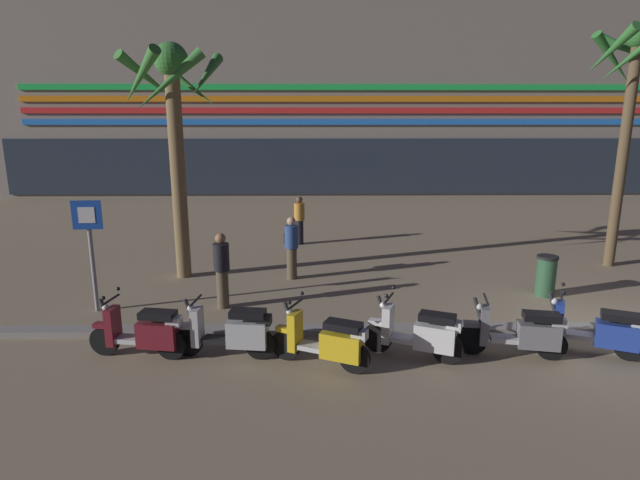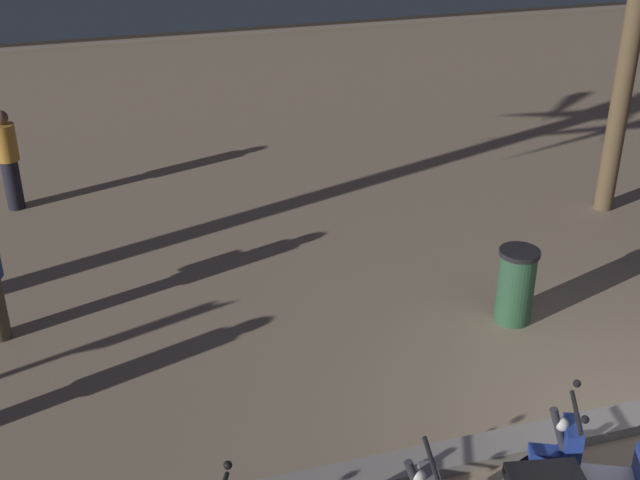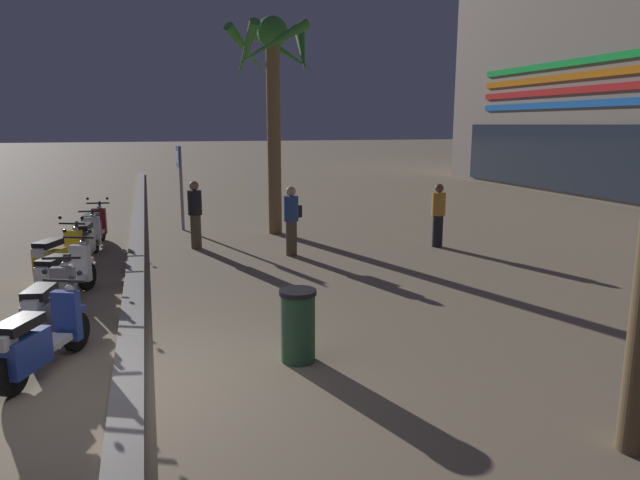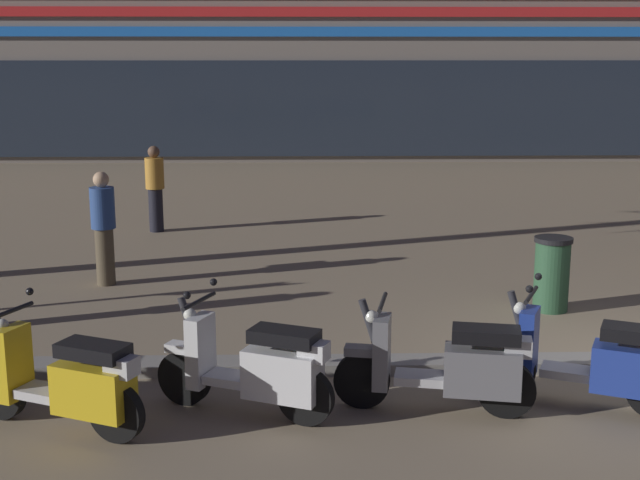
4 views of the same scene
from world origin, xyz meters
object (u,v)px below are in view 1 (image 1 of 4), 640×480
object	(u,v)px
scooter_maroon_second_in_line	(144,332)
palm_tree_near_sign	(633,82)
pedestrian_by_palm_tree	(222,269)
scooter_grey_tail_end	(521,333)
crossing_sign	(90,243)
scooter_silver_gap_after_mid	(232,332)
scooter_yellow_mid_centre	(327,342)
scooter_white_far_back	(420,334)
scooter_blue_last_in_row	(598,331)
pedestrian_strolling_near_curb	(299,219)
litter_bin	(546,275)
palm_tree_by_mall_entrance	(173,109)
pedestrian_window_shopping	(291,246)

from	to	relation	value
scooter_maroon_second_in_line	palm_tree_near_sign	bearing A→B (deg)	26.31
pedestrian_by_palm_tree	scooter_grey_tail_end	bearing A→B (deg)	-24.38
crossing_sign	palm_tree_near_sign	world-z (taller)	palm_tree_near_sign
scooter_silver_gap_after_mid	scooter_yellow_mid_centre	world-z (taller)	scooter_yellow_mid_centre
scooter_white_far_back	pedestrian_by_palm_tree	size ratio (longest dim) A/B	0.99
scooter_blue_last_in_row	pedestrian_by_palm_tree	xyz separation A→B (m)	(-6.89, 2.44, 0.43)
scooter_maroon_second_in_line	pedestrian_strolling_near_curb	bearing A→B (deg)	73.15
scooter_silver_gap_after_mid	scooter_grey_tail_end	size ratio (longest dim) A/B	0.99
palm_tree_near_sign	litter_bin	distance (m)	5.87
scooter_grey_tail_end	palm_tree_by_mall_entrance	bearing A→B (deg)	145.39
pedestrian_by_palm_tree	scooter_yellow_mid_centre	bearing A→B (deg)	-52.37
scooter_blue_last_in_row	pedestrian_by_palm_tree	distance (m)	7.32
scooter_grey_tail_end	pedestrian_strolling_near_curb	xyz separation A→B (m)	(-3.99, 8.29, 0.38)
palm_tree_near_sign	palm_tree_by_mall_entrance	distance (m)	11.76
scooter_silver_gap_after_mid	pedestrian_by_palm_tree	size ratio (longest dim) A/B	1.08
scooter_white_far_back	pedestrian_by_palm_tree	xyz separation A→B (m)	(-3.78, 2.53, 0.42)
scooter_grey_tail_end	pedestrian_strolling_near_curb	bearing A→B (deg)	115.71
crossing_sign	palm_tree_by_mall_entrance	size ratio (longest dim) A/B	0.41
scooter_white_far_back	litter_bin	distance (m)	4.81
scooter_yellow_mid_centre	scooter_grey_tail_end	world-z (taller)	scooter_yellow_mid_centre
scooter_yellow_mid_centre	scooter_white_far_back	xyz separation A→B (m)	(1.60, 0.30, 0.00)
scooter_maroon_second_in_line	pedestrian_by_palm_tree	distance (m)	2.62
scooter_maroon_second_in_line	scooter_grey_tail_end	world-z (taller)	scooter_maroon_second_in_line
scooter_white_far_back	palm_tree_near_sign	world-z (taller)	palm_tree_near_sign
palm_tree_by_mall_entrance	pedestrian_window_shopping	bearing A→B (deg)	-4.31
scooter_yellow_mid_centre	scooter_silver_gap_after_mid	bearing A→B (deg)	166.50
scooter_silver_gap_after_mid	palm_tree_by_mall_entrance	bearing A→B (deg)	112.69
scooter_grey_tail_end	palm_tree_near_sign	distance (m)	8.65
scooter_grey_tail_end	pedestrian_window_shopping	xyz separation A→B (m)	(-4.11, 4.57, 0.40)
scooter_white_far_back	scooter_silver_gap_after_mid	bearing A→B (deg)	178.34
scooter_maroon_second_in_line	scooter_blue_last_in_row	distance (m)	7.83
scooter_silver_gap_after_mid	scooter_yellow_mid_centre	bearing A→B (deg)	-13.50
scooter_white_far_back	palm_tree_near_sign	bearing A→B (deg)	41.10
scooter_silver_gap_after_mid	litter_bin	xyz separation A→B (m)	(6.80, 3.11, 0.02)
pedestrian_strolling_near_curb	litter_bin	size ratio (longest dim) A/B	1.66
palm_tree_by_mall_entrance	litter_bin	distance (m)	9.68
scooter_maroon_second_in_line	scooter_blue_last_in_row	xyz separation A→B (m)	(7.83, -0.03, -0.01)
scooter_maroon_second_in_line	palm_tree_near_sign	distance (m)	13.31
palm_tree_by_mall_entrance	pedestrian_by_palm_tree	distance (m)	4.31
palm_tree_by_mall_entrance	pedestrian_window_shopping	world-z (taller)	palm_tree_by_mall_entrance
scooter_maroon_second_in_line	pedestrian_strolling_near_curb	distance (m)	8.57
scooter_maroon_second_in_line	scooter_grey_tail_end	bearing A→B (deg)	-0.86
scooter_maroon_second_in_line	scooter_silver_gap_after_mid	xyz separation A→B (m)	(1.51, -0.03, 0.01)
scooter_grey_tail_end	scooter_white_far_back	bearing A→B (deg)	-179.07
scooter_maroon_second_in_line	crossing_sign	world-z (taller)	crossing_sign
pedestrian_by_palm_tree	pedestrian_strolling_near_curb	bearing A→B (deg)	75.12
pedestrian_window_shopping	litter_bin	world-z (taller)	pedestrian_window_shopping
pedestrian_window_shopping	pedestrian_strolling_near_curb	bearing A→B (deg)	88.20
crossing_sign	litter_bin	world-z (taller)	crossing_sign
scooter_yellow_mid_centre	scooter_white_far_back	size ratio (longest dim) A/B	1.01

